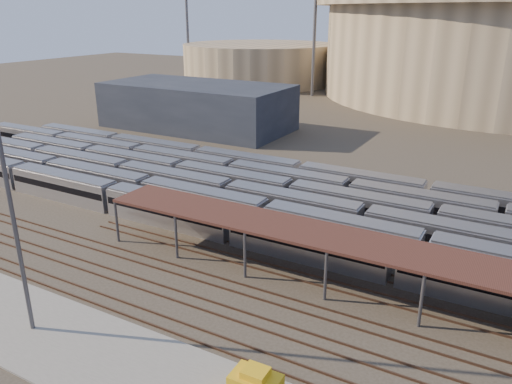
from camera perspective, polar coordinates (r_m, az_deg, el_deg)
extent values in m
plane|color=#383026|center=(54.94, -10.28, -7.81)|extent=(420.00, 420.00, 0.00)
cube|color=gray|center=(49.72, -26.19, -12.80)|extent=(50.00, 9.00, 0.20)
cube|color=#B8B8BD|center=(58.05, -2.65, -3.93)|extent=(112.00, 2.90, 3.60)
cube|color=#B8B8BD|center=(60.43, 1.14, -2.92)|extent=(112.00, 2.90, 3.60)
cube|color=#B8B8BD|center=(67.53, -3.14, -0.42)|extent=(112.00, 2.90, 3.60)
cube|color=#B8B8BD|center=(67.72, 3.95, -0.38)|extent=(112.00, 2.90, 3.60)
cube|color=#B8B8BD|center=(76.66, -2.84, 2.10)|extent=(112.00, 2.90, 3.60)
cube|color=#B8B8BD|center=(75.89, 5.03, 1.86)|extent=(112.00, 2.90, 3.60)
cylinder|color=#4F4F54|center=(59.73, -15.63, -3.26)|extent=(0.30, 0.30, 5.00)
cylinder|color=#4F4F54|center=(63.32, -12.25, -1.61)|extent=(0.30, 0.30, 5.00)
cylinder|color=#4F4F54|center=(54.40, -9.12, -5.09)|extent=(0.30, 0.30, 5.00)
cylinder|color=#4F4F54|center=(58.32, -5.87, -3.16)|extent=(0.30, 0.30, 5.00)
cylinder|color=#4F4F54|center=(49.98, -1.27, -7.19)|extent=(0.30, 0.30, 5.00)
cylinder|color=#4F4F54|center=(54.22, 1.63, -4.91)|extent=(0.30, 0.30, 5.00)
cylinder|color=#4F4F54|center=(46.72, 7.96, -9.47)|extent=(0.30, 0.30, 5.00)
cylinder|color=#4F4F54|center=(51.24, 10.21, -6.80)|extent=(0.30, 0.30, 5.00)
cylinder|color=#4F4F54|center=(44.90, 18.38, -11.71)|extent=(0.30, 0.30, 5.00)
cylinder|color=#4F4F54|center=(49.58, 19.67, -8.70)|extent=(0.30, 0.30, 5.00)
cube|color=#381D17|center=(46.70, 14.27, -6.27)|extent=(60.00, 6.00, 0.30)
cube|color=#4C3323|center=(53.73, -11.47, -8.46)|extent=(170.00, 0.12, 0.18)
cube|color=#4C3323|center=(54.73, -10.46, -7.83)|extent=(170.00, 0.12, 0.18)
cube|color=#4C3323|center=(51.20, -14.39, -10.24)|extent=(170.00, 0.12, 0.18)
cube|color=#4C3323|center=(52.13, -13.26, -9.55)|extent=(170.00, 0.12, 0.18)
cube|color=#4C3323|center=(48.86, -17.64, -12.16)|extent=(170.00, 0.12, 0.18)
cube|color=#4C3323|center=(49.71, -16.38, -11.42)|extent=(170.00, 0.12, 0.18)
cylinder|color=tan|center=(191.40, 0.40, 14.51)|extent=(56.00, 56.00, 14.00)
cube|color=#1E232D|center=(115.45, -6.79, 9.73)|extent=(42.00, 20.00, 10.00)
cylinder|color=#4F4F54|center=(159.58, 6.68, 17.25)|extent=(1.00, 1.00, 36.00)
cylinder|color=#4F4F54|center=(195.77, -7.83, 17.69)|extent=(1.00, 1.00, 36.00)
cylinder|color=#4F4F54|center=(201.47, 18.01, 17.00)|extent=(1.00, 1.00, 36.00)
cylinder|color=#4F4F54|center=(42.93, -26.04, -2.54)|extent=(0.36, 0.36, 20.32)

